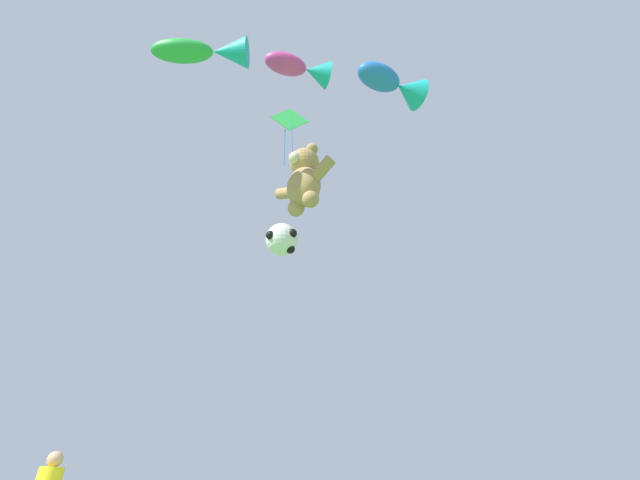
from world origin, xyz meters
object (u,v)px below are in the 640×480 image
(fish_kite_cobalt, at_px, (394,84))
(fish_kite_emerald, at_px, (206,52))
(teddy_bear_kite, at_px, (304,179))
(fish_kite_magenta, at_px, (301,68))
(soccer_ball_kite, at_px, (282,239))
(diamond_kite, at_px, (290,123))

(fish_kite_cobalt, bearing_deg, fish_kite_emerald, -121.07)
(teddy_bear_kite, distance_m, fish_kite_magenta, 3.07)
(fish_kite_magenta, bearing_deg, teddy_bear_kite, 131.11)
(teddy_bear_kite, distance_m, soccer_ball_kite, 1.76)
(teddy_bear_kite, relative_size, diamond_kite, 0.77)
(fish_kite_emerald, height_order, diamond_kite, diamond_kite)
(fish_kite_magenta, bearing_deg, diamond_kite, 144.67)
(teddy_bear_kite, relative_size, fish_kite_magenta, 1.13)
(fish_kite_emerald, distance_m, diamond_kite, 4.37)
(teddy_bear_kite, relative_size, soccer_ball_kite, 2.33)
(teddy_bear_kite, xyz_separation_m, soccer_ball_kite, (-0.70, -0.03, -1.62))
(teddy_bear_kite, height_order, fish_kite_cobalt, fish_kite_cobalt)
(teddy_bear_kite, relative_size, fish_kite_emerald, 0.97)
(teddy_bear_kite, height_order, fish_kite_magenta, fish_kite_magenta)
(teddy_bear_kite, height_order, diamond_kite, diamond_kite)
(teddy_bear_kite, xyz_separation_m, fish_kite_emerald, (-0.16, -3.31, 2.20))
(fish_kite_emerald, bearing_deg, fish_kite_magenta, 63.16)
(teddy_bear_kite, bearing_deg, fish_kite_emerald, -92.71)
(diamond_kite, bearing_deg, soccer_ball_kite, -40.72)
(soccer_ball_kite, distance_m, fish_kite_cobalt, 5.47)
(teddy_bear_kite, bearing_deg, soccer_ball_kite, -177.36)
(fish_kite_cobalt, height_order, fish_kite_emerald, fish_kite_cobalt)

